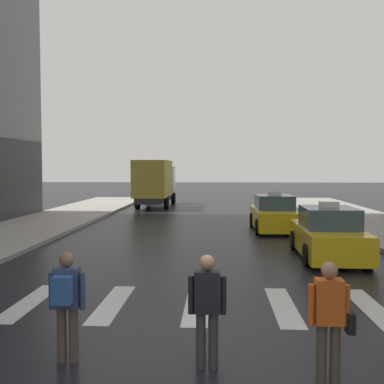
# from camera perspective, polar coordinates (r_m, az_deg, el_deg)

# --- Properties ---
(ground_plane) EXTENTS (160.00, 160.00, 0.00)m
(ground_plane) POSITION_cam_1_polar(r_m,az_deg,el_deg) (7.19, -0.45, -20.68)
(ground_plane) COLOR black
(crosswalk_markings) EXTENTS (11.30, 2.80, 0.01)m
(crosswalk_markings) POSITION_cam_1_polar(r_m,az_deg,el_deg) (10.00, 0.62, -13.72)
(crosswalk_markings) COLOR silver
(crosswalk_markings) RESTS_ON ground
(taxi_lead) EXTENTS (2.01, 4.58, 1.80)m
(taxi_lead) POSITION_cam_1_polar(r_m,az_deg,el_deg) (15.43, 16.43, -5.12)
(taxi_lead) COLOR yellow
(taxi_lead) RESTS_ON ground
(taxi_second) EXTENTS (1.97, 4.56, 1.80)m
(taxi_second) POSITION_cam_1_polar(r_m,az_deg,el_deg) (21.46, 10.07, -2.75)
(taxi_second) COLOR yellow
(taxi_second) RESTS_ON ground
(box_truck) EXTENTS (2.34, 7.56, 3.35)m
(box_truck) POSITION_cam_1_polar(r_m,az_deg,el_deg) (33.23, -4.58, 1.30)
(box_truck) COLOR #2D2D2D
(box_truck) RESTS_ON ground
(pedestrian_with_backpack) EXTENTS (0.55, 0.43, 1.65)m
(pedestrian_with_backpack) POSITION_cam_1_polar(r_m,az_deg,el_deg) (7.21, -15.24, -12.53)
(pedestrian_with_backpack) COLOR #473D33
(pedestrian_with_backpack) RESTS_ON ground
(pedestrian_with_handbag) EXTENTS (0.60, 0.24, 1.65)m
(pedestrian_with_handbag) POSITION_cam_1_polar(r_m,az_deg,el_deg) (6.60, 16.65, -14.37)
(pedestrian_with_handbag) COLOR #473D33
(pedestrian_with_handbag) RESTS_ON ground
(pedestrian_plain_coat) EXTENTS (0.55, 0.24, 1.65)m
(pedestrian_plain_coat) POSITION_cam_1_polar(r_m,az_deg,el_deg) (6.81, 1.88, -13.65)
(pedestrian_plain_coat) COLOR #333338
(pedestrian_plain_coat) RESTS_ON ground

